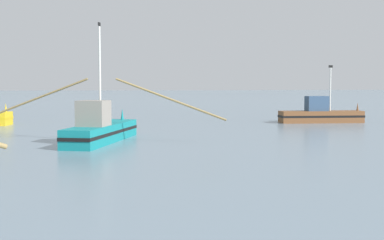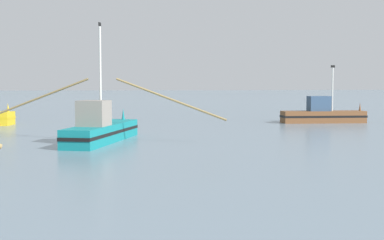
# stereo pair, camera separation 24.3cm
# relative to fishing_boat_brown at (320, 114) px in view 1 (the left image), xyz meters

# --- Properties ---
(fishing_boat_brown) EXTENTS (7.21, 2.14, 4.87)m
(fishing_boat_brown) POSITION_rel_fishing_boat_brown_xyz_m (0.00, 0.00, 0.00)
(fishing_boat_brown) COLOR brown
(fishing_boat_brown) RESTS_ON ground
(fishing_boat_teal) EXTENTS (13.30, 8.51, 6.66)m
(fishing_boat_teal) POSITION_rel_fishing_boat_brown_xyz_m (-18.47, -11.57, 0.03)
(fishing_boat_teal) COLOR #147F84
(fishing_boat_teal) RESTS_ON ground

